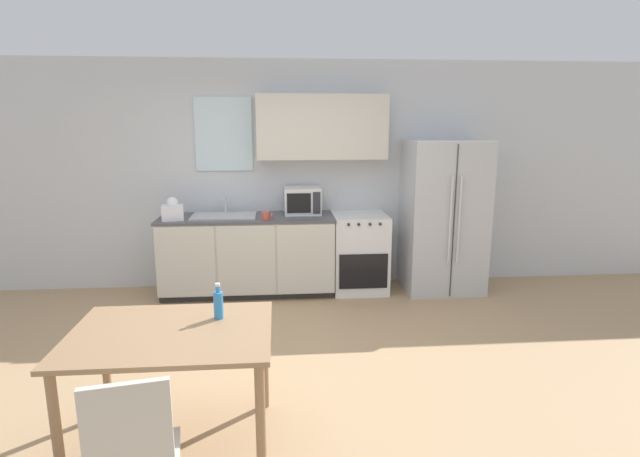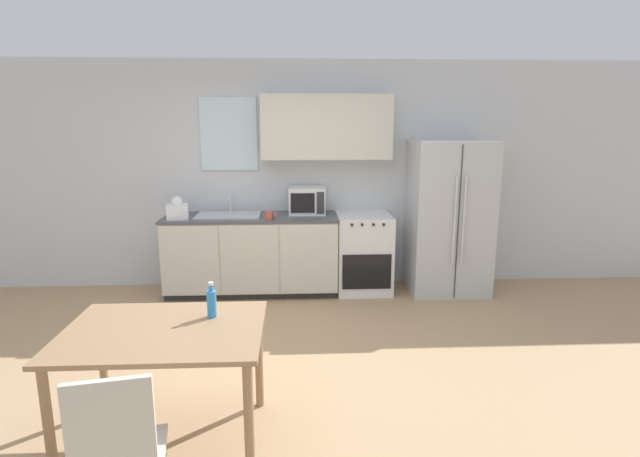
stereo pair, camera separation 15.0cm
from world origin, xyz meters
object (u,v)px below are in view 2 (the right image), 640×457
object	(u,v)px
dining_chair_near	(117,450)
drink_bottle	(212,303)
refrigerator	(448,217)
microwave	(307,201)
coffee_mug	(270,216)
oven_range	(363,253)
dining_table	(164,344)

from	to	relation	value
dining_chair_near	drink_bottle	bearing A→B (deg)	63.88
refrigerator	microwave	world-z (taller)	refrigerator
coffee_mug	refrigerator	bearing A→B (deg)	5.41
oven_range	dining_table	bearing A→B (deg)	-119.49
refrigerator	microwave	xyz separation A→B (m)	(-1.66, 0.15, 0.19)
microwave	dining_chair_near	size ratio (longest dim) A/B	0.46
refrigerator	microwave	size ratio (longest dim) A/B	4.20
microwave	coffee_mug	world-z (taller)	microwave
drink_bottle	microwave	bearing A→B (deg)	76.32
oven_range	refrigerator	bearing A→B (deg)	-2.61
microwave	dining_table	size ratio (longest dim) A/B	0.35
refrigerator	dining_chair_near	size ratio (longest dim) A/B	1.92
oven_range	dining_chair_near	world-z (taller)	dining_chair_near
refrigerator	dining_table	world-z (taller)	refrigerator
refrigerator	coffee_mug	xyz separation A→B (m)	(-2.08, -0.20, 0.08)
refrigerator	dining_table	bearing A→B (deg)	-132.90
coffee_mug	drink_bottle	world-z (taller)	coffee_mug
dining_chair_near	drink_bottle	size ratio (longest dim) A/B	4.01
dining_table	coffee_mug	bearing A→B (deg)	78.67
refrigerator	dining_chair_near	distance (m)	4.48
refrigerator	drink_bottle	bearing A→B (deg)	-131.68
oven_range	refrigerator	size ratio (longest dim) A/B	0.52
microwave	dining_chair_near	world-z (taller)	microwave
refrigerator	drink_bottle	world-z (taller)	refrigerator
dining_chair_near	coffee_mug	bearing A→B (deg)	70.61
oven_range	dining_table	distance (m)	3.27
microwave	drink_bottle	distance (m)	2.86
coffee_mug	dining_chair_near	size ratio (longest dim) A/B	0.13
coffee_mug	dining_chair_near	world-z (taller)	coffee_mug
oven_range	microwave	distance (m)	0.92
coffee_mug	microwave	bearing A→B (deg)	39.60
dining_table	drink_bottle	distance (m)	0.37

